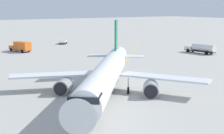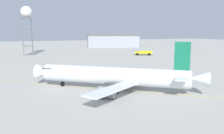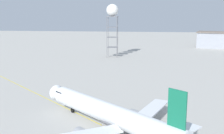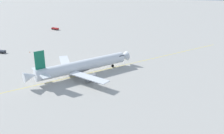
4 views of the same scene
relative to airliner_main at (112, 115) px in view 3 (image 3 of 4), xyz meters
name	(u,v)px [view 3 (image 3 of 4)]	position (x,y,z in m)	size (l,w,h in m)	color
airliner_main	(112,115)	(0.00, 0.00, 0.00)	(28.80, 32.65, 11.19)	silver
radar_tower	(112,12)	(-90.62, -10.90, 19.71)	(6.06, 6.06, 26.90)	slate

